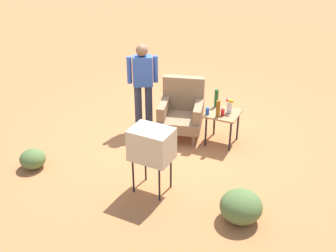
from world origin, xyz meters
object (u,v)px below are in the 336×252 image
(flower_vase, at_px, (229,105))
(side_table, at_px, (223,117))
(soda_can_red, at_px, (223,112))
(armchair, at_px, (182,110))
(person_standing, at_px, (143,81))
(soda_can_blue, at_px, (207,111))
(bottle_wine_green, at_px, (216,98))
(tv_on_stand, at_px, (152,145))
(bottle_tall_amber, at_px, (218,109))

(flower_vase, bearing_deg, side_table, -147.55)
(soda_can_red, bearing_deg, armchair, 173.31)
(person_standing, relative_size, soda_can_red, 13.44)
(soda_can_blue, xyz_separation_m, bottle_wine_green, (0.02, 0.38, 0.10))
(person_standing, bearing_deg, soda_can_red, -2.10)
(soda_can_blue, relative_size, flower_vase, 0.46)
(soda_can_red, relative_size, flower_vase, 0.46)
(soda_can_blue, height_order, bottle_wine_green, bottle_wine_green)
(person_standing, distance_m, bottle_wine_green, 1.39)
(flower_vase, bearing_deg, soda_can_red, -112.55)
(person_standing, distance_m, soda_can_red, 1.61)
(person_standing, bearing_deg, side_table, 1.65)
(tv_on_stand, bearing_deg, armchair, 99.65)
(tv_on_stand, relative_size, soda_can_red, 8.44)
(person_standing, relative_size, flower_vase, 6.19)
(flower_vase, bearing_deg, person_standing, -176.48)
(side_table, distance_m, flower_vase, 0.26)
(armchair, xyz_separation_m, bottle_wine_green, (0.58, 0.22, 0.25))
(armchair, bearing_deg, flower_vase, 4.22)
(soda_can_blue, xyz_separation_m, flower_vase, (0.32, 0.22, 0.09))
(soda_can_blue, distance_m, bottle_wine_green, 0.40)
(tv_on_stand, relative_size, soda_can_blue, 8.44)
(tv_on_stand, distance_m, bottle_wine_green, 2.04)
(bottle_wine_green, bearing_deg, soda_can_red, -53.92)
(tv_on_stand, xyz_separation_m, bottle_wine_green, (0.27, 2.03, -0.03))
(bottle_wine_green, bearing_deg, side_table, -45.76)
(flower_vase, bearing_deg, soda_can_blue, -145.05)
(bottle_wine_green, bearing_deg, person_standing, -169.17)
(side_table, height_order, person_standing, person_standing)
(tv_on_stand, distance_m, flower_vase, 1.95)
(side_table, bearing_deg, flower_vase, 32.45)
(tv_on_stand, relative_size, bottle_wine_green, 3.22)
(armchair, height_order, person_standing, person_standing)
(tv_on_stand, height_order, flower_vase, tv_on_stand)
(bottle_tall_amber, bearing_deg, side_table, 77.99)
(soda_can_red, distance_m, bottle_wine_green, 0.40)
(soda_can_red, xyz_separation_m, bottle_wine_green, (-0.23, 0.32, 0.10))
(bottle_wine_green, relative_size, flower_vase, 1.21)
(armchair, distance_m, side_table, 0.79)
(bottle_wine_green, bearing_deg, soda_can_blue, -93.66)
(tv_on_stand, height_order, soda_can_red, tv_on_stand)
(soda_can_blue, distance_m, bottle_tall_amber, 0.21)
(tv_on_stand, bearing_deg, flower_vase, 73.08)
(side_table, distance_m, bottle_tall_amber, 0.30)
(armchair, bearing_deg, bottle_tall_amber, -13.16)
(armchair, bearing_deg, side_table, 0.59)
(side_table, bearing_deg, person_standing, -178.35)
(side_table, relative_size, soda_can_red, 4.85)
(side_table, distance_m, soda_can_red, 0.18)
(armchair, height_order, bottle_tall_amber, armchair)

